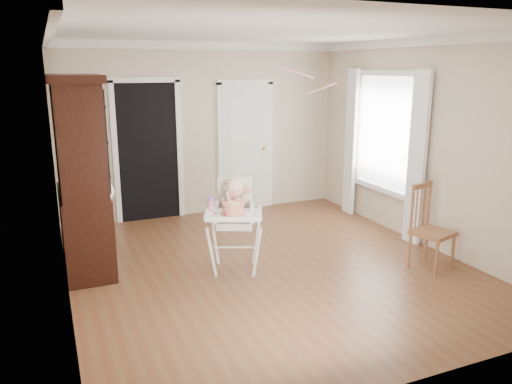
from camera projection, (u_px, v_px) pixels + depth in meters
name	position (u px, v px, depth m)	size (l,w,h in m)	color
floor	(268.00, 266.00, 6.00)	(5.00, 5.00, 0.00)	brown
ceiling	(270.00, 31.00, 5.34)	(5.00, 5.00, 0.00)	white
wall_back	(204.00, 130.00, 7.90)	(4.50, 4.50, 0.00)	beige
wall_left	(57.00, 171.00, 4.82)	(5.00, 5.00, 0.00)	beige
wall_right	(425.00, 144.00, 6.52)	(5.00, 5.00, 0.00)	beige
crown_molding	(270.00, 37.00, 5.35)	(4.50, 5.00, 0.12)	white
doorway	(148.00, 149.00, 7.60)	(1.06, 0.05, 2.22)	black
closet_door	(245.00, 148.00, 8.22)	(0.96, 0.09, 2.13)	white
window_right	(383.00, 141.00, 7.22)	(0.13, 1.84, 2.30)	white
high_chair	(235.00, 215.00, 5.72)	(0.87, 0.95, 1.10)	white
baby	(235.00, 201.00, 5.71)	(0.30, 0.31, 0.49)	beige
cake	(233.00, 209.00, 5.40)	(0.30, 0.30, 0.14)	silver
sippy_cup	(211.00, 204.00, 5.54)	(0.08, 0.08, 0.20)	pink
china_cabinet	(81.00, 175.00, 5.70)	(0.59, 1.33, 2.25)	black
dining_chair	(430.00, 230.00, 5.85)	(0.51, 0.51, 1.01)	brown
streamer	(298.00, 73.00, 6.60)	(0.03, 0.50, 0.02)	pink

